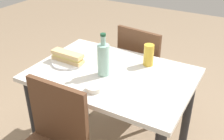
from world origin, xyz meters
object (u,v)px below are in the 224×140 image
at_px(baguette_sandwich_near, 68,57).
at_px(olive_bowl, 94,88).
at_px(dining_table, 112,89).
at_px(chair_far, 143,68).
at_px(plate_near, 68,62).
at_px(knife_near, 72,57).
at_px(beer_glass, 149,55).
at_px(water_bottle, 103,59).

distance_m(baguette_sandwich_near, olive_bowl, 0.40).
bearing_deg(dining_table, olive_bowl, -86.98).
height_order(chair_far, baguette_sandwich_near, chair_far).
bearing_deg(plate_near, knife_near, 99.58).
xyz_separation_m(dining_table, baguette_sandwich_near, (-0.33, -0.03, 0.18)).
xyz_separation_m(knife_near, olive_bowl, (0.36, -0.26, -0.00)).
distance_m(chair_far, baguette_sandwich_near, 0.73).
distance_m(plate_near, beer_glass, 0.56).
xyz_separation_m(chair_far, beer_glass, (0.17, -0.34, 0.31)).
xyz_separation_m(dining_table, chair_far, (-0.01, 0.56, -0.10)).
bearing_deg(beer_glass, knife_near, -159.01).
xyz_separation_m(plate_near, olive_bowl, (0.35, -0.20, 0.01)).
bearing_deg(knife_near, baguette_sandwich_near, -80.42).
distance_m(chair_far, water_bottle, 0.70).
bearing_deg(knife_near, olive_bowl, -36.09).
bearing_deg(water_bottle, knife_near, 167.49).
bearing_deg(dining_table, chair_far, 91.07).
bearing_deg(chair_far, plate_near, -118.72).
relative_size(baguette_sandwich_near, knife_near, 1.39).
relative_size(knife_near, water_bottle, 0.62).
height_order(chair_far, knife_near, chair_far).
height_order(plate_near, olive_bowl, olive_bowl).
bearing_deg(dining_table, water_bottle, -129.34).
bearing_deg(dining_table, beer_glass, 53.42).
distance_m(plate_near, water_bottle, 0.32).
height_order(water_bottle, olive_bowl, water_bottle).
bearing_deg(knife_near, beer_glass, 20.99).
bearing_deg(water_bottle, plate_near, 177.44).
xyz_separation_m(dining_table, knife_near, (-0.34, 0.02, 0.15)).
xyz_separation_m(chair_far, plate_near, (-0.32, -0.59, 0.24)).
bearing_deg(olive_bowl, knife_near, 143.91).
relative_size(chair_far, baguette_sandwich_near, 3.60).
xyz_separation_m(plate_near, beer_glass, (0.50, 0.25, 0.07)).
bearing_deg(plate_near, baguette_sandwich_near, 90.00).
relative_size(baguette_sandwich_near, olive_bowl, 2.58).
xyz_separation_m(baguette_sandwich_near, beer_glass, (0.50, 0.25, 0.03)).
distance_m(chair_far, beer_glass, 0.49).
xyz_separation_m(plate_near, knife_near, (-0.01, 0.05, 0.01)).
distance_m(dining_table, olive_bowl, 0.28).
bearing_deg(baguette_sandwich_near, chair_far, 61.28).
distance_m(plate_near, olive_bowl, 0.40).
bearing_deg(beer_glass, water_bottle, -127.06).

